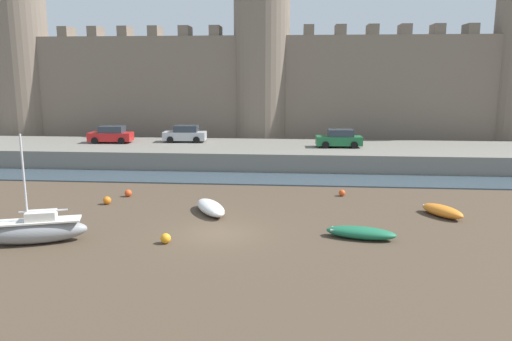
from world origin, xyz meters
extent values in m
plane|color=#4C3D2D|center=(0.00, 0.00, 0.00)|extent=(160.00, 160.00, 0.00)
cube|color=#3D4C56|center=(0.00, 13.68, 0.05)|extent=(80.00, 4.50, 0.10)
cube|color=slate|center=(0.00, 20.93, 0.81)|extent=(66.57, 10.00, 1.61)
cube|color=#7A6B5B|center=(0.00, 30.63, 6.06)|extent=(54.57, 2.80, 12.13)
cylinder|color=#7A6B5B|center=(-27.29, 30.63, 8.55)|extent=(6.02, 6.02, 17.11)
cylinder|color=#7A6B5B|center=(0.00, 30.63, 8.55)|extent=(6.02, 6.02, 17.11)
cube|color=#746557|center=(-21.76, 30.63, 12.68)|extent=(1.10, 2.52, 1.10)
cube|color=#746557|center=(-18.41, 30.63, 12.68)|extent=(1.10, 2.52, 1.10)
cube|color=#746557|center=(-15.06, 30.63, 12.68)|extent=(1.10, 2.52, 1.10)
cube|color=#746557|center=(-11.71, 30.63, 12.68)|extent=(1.10, 2.52, 1.10)
cube|color=#746557|center=(-8.37, 30.63, 12.68)|extent=(1.10, 2.52, 1.10)
cube|color=#746557|center=(-5.02, 30.63, 12.68)|extent=(1.10, 2.52, 1.10)
cube|color=#746557|center=(5.02, 30.63, 12.68)|extent=(1.10, 2.52, 1.10)
cube|color=#746557|center=(8.37, 30.63, 12.68)|extent=(1.10, 2.52, 1.10)
cube|color=#746557|center=(11.71, 30.63, 12.68)|extent=(1.10, 2.52, 1.10)
cube|color=#746557|center=(15.06, 30.63, 12.68)|extent=(1.10, 2.52, 1.10)
cube|color=#746557|center=(18.41, 30.63, 12.68)|extent=(1.10, 2.52, 1.10)
cube|color=#746557|center=(21.76, 30.63, 12.68)|extent=(1.10, 2.52, 1.10)
ellipsoid|color=gray|center=(-8.79, -2.24, 0.58)|extent=(5.16, 2.80, 1.17)
cube|color=silver|center=(-8.79, -2.24, 1.13)|extent=(4.52, 2.43, 0.08)
cube|color=silver|center=(-8.44, -2.12, 1.39)|extent=(1.59, 1.25, 0.44)
cylinder|color=silver|center=(-9.03, -2.32, 3.30)|extent=(0.10, 0.10, 4.27)
cylinder|color=silver|center=(-8.32, -2.08, 1.62)|extent=(2.16, 0.77, 0.08)
ellipsoid|color=#1E6B47|center=(7.33, -0.15, 0.30)|extent=(3.67, 1.84, 0.60)
ellipsoid|color=#339266|center=(7.33, -0.15, 0.36)|extent=(3.00, 1.47, 0.33)
cube|color=beige|center=(7.59, -0.20, 0.40)|extent=(0.40, 0.98, 0.06)
cube|color=beige|center=(5.99, 0.14, 0.38)|extent=(0.40, 0.67, 0.08)
ellipsoid|color=orange|center=(12.57, 4.28, 0.33)|extent=(2.49, 2.99, 0.65)
ellipsoid|color=gold|center=(12.57, 4.28, 0.39)|extent=(2.00, 2.43, 0.36)
cube|color=beige|center=(12.68, 4.10, 0.43)|extent=(0.89, 0.68, 0.06)
cube|color=beige|center=(11.96, 5.21, 0.41)|extent=(0.66, 0.57, 0.08)
ellipsoid|color=silver|center=(-1.07, 3.74, 0.36)|extent=(2.80, 3.76, 0.72)
ellipsoid|color=white|center=(-1.07, 3.74, 0.42)|extent=(2.25, 3.06, 0.40)
cube|color=beige|center=(-1.20, 3.98, 0.46)|extent=(1.04, 0.68, 0.06)
cube|color=beige|center=(-0.41, 2.51, 0.44)|extent=(0.74, 0.57, 0.08)
sphere|color=orange|center=(-8.04, 5.25, 0.26)|extent=(0.51, 0.51, 0.51)
sphere|color=orange|center=(-2.35, -1.72, 0.26)|extent=(0.51, 0.51, 0.51)
sphere|color=#E04C1E|center=(7.13, 8.72, 0.22)|extent=(0.44, 0.44, 0.44)
sphere|color=#E04C1E|center=(-7.37, 7.34, 0.24)|extent=(0.49, 0.49, 0.49)
cube|color=#B2B5B7|center=(-6.95, 22.86, 2.21)|extent=(4.18, 1.90, 0.80)
cube|color=#2D3842|center=(-6.80, 22.87, 2.91)|extent=(2.32, 1.60, 0.64)
cylinder|color=black|center=(-8.18, 21.95, 1.93)|extent=(0.65, 0.21, 0.64)
cylinder|color=black|center=(-8.26, 23.65, 1.93)|extent=(0.65, 0.21, 0.64)
cylinder|color=black|center=(-5.64, 22.08, 1.93)|extent=(0.65, 0.21, 0.64)
cylinder|color=black|center=(-5.72, 23.77, 1.93)|extent=(0.65, 0.21, 0.64)
cube|color=#1E6638|center=(7.76, 20.64, 2.21)|extent=(4.18, 1.90, 0.80)
cube|color=#2D3842|center=(7.91, 20.65, 2.91)|extent=(2.32, 1.60, 0.64)
cylinder|color=black|center=(6.53, 19.73, 1.93)|extent=(0.65, 0.21, 0.64)
cylinder|color=black|center=(6.45, 21.43, 1.93)|extent=(0.65, 0.21, 0.64)
cylinder|color=black|center=(9.07, 19.85, 1.93)|extent=(0.65, 0.21, 0.64)
cylinder|color=black|center=(8.99, 21.55, 1.93)|extent=(0.65, 0.21, 0.64)
cube|color=red|center=(-13.93, 21.66, 2.21)|extent=(4.18, 1.90, 0.80)
cube|color=#2D3842|center=(-13.78, 21.67, 2.91)|extent=(2.32, 1.60, 0.64)
cylinder|color=black|center=(-15.15, 20.75, 1.93)|extent=(0.65, 0.21, 0.64)
cylinder|color=black|center=(-15.24, 22.45, 1.93)|extent=(0.65, 0.21, 0.64)
cylinder|color=black|center=(-12.62, 20.87, 1.93)|extent=(0.65, 0.21, 0.64)
cylinder|color=black|center=(-12.70, 22.57, 1.93)|extent=(0.65, 0.21, 0.64)
camera|label=1|loc=(4.07, -24.70, 8.29)|focal=35.00mm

